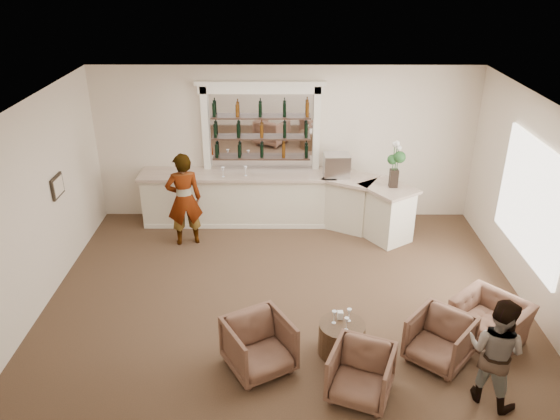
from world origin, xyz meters
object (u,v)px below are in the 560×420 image
(espresso_machine, at_px, (337,165))
(cocktail_table, at_px, (341,338))
(bar_counter, at_px, (277,200))
(guest, at_px, (496,352))
(armchair_left, at_px, (259,345))
(armchair_right, at_px, (440,340))
(armchair_center, at_px, (361,373))
(flower_vase, at_px, (395,161))
(sommelier, at_px, (184,199))
(armchair_far, at_px, (490,320))

(espresso_machine, bearing_deg, cocktail_table, -94.95)
(cocktail_table, bearing_deg, bar_counter, 103.18)
(cocktail_table, height_order, guest, guest)
(bar_counter, distance_m, guest, 5.77)
(bar_counter, xyz_separation_m, armchair_left, (-0.22, -4.47, -0.18))
(cocktail_table, bearing_deg, armchair_right, -6.97)
(armchair_center, bearing_deg, armchair_right, 51.13)
(espresso_machine, bearing_deg, flower_vase, -29.89)
(bar_counter, xyz_separation_m, armchair_center, (1.13, -5.00, -0.21))
(sommelier, height_order, armchair_center, sommelier)
(flower_vase, bearing_deg, espresso_machine, 151.60)
(guest, height_order, espresso_machine, espresso_machine)
(flower_vase, bearing_deg, bar_counter, 165.71)
(armchair_left, relative_size, armchair_center, 1.08)
(cocktail_table, distance_m, sommelier, 4.40)
(cocktail_table, distance_m, armchair_far, 2.30)
(armchair_left, xyz_separation_m, flower_vase, (2.50, 3.89, 1.28))
(armchair_far, relative_size, espresso_machine, 1.89)
(armchair_left, relative_size, armchair_right, 1.07)
(armchair_right, relative_size, espresso_machine, 1.53)
(cocktail_table, relative_size, armchair_right, 0.83)
(bar_counter, distance_m, armchair_far, 5.00)
(bar_counter, height_order, espresso_machine, espresso_machine)
(cocktail_table, xyz_separation_m, guest, (1.84, -0.90, 0.52))
(armchair_center, bearing_deg, armchair_left, -179.76)
(bar_counter, distance_m, sommelier, 2.02)
(armchair_right, bearing_deg, bar_counter, 159.20)
(armchair_left, relative_size, espresso_machine, 1.64)
(bar_counter, relative_size, guest, 3.72)
(sommelier, distance_m, armchair_center, 5.16)
(bar_counter, xyz_separation_m, espresso_machine, (1.22, -0.01, 0.80))
(bar_counter, relative_size, flower_vase, 6.04)
(bar_counter, height_order, sommelier, sommelier)
(flower_vase, bearing_deg, cocktail_table, -110.35)
(armchair_center, relative_size, espresso_machine, 1.52)
(flower_vase, bearing_deg, guest, -83.38)
(armchair_right, height_order, armchair_far, armchair_right)
(sommelier, xyz_separation_m, armchair_right, (4.15, -3.51, -0.59))
(flower_vase, bearing_deg, armchair_left, -122.78)
(cocktail_table, distance_m, flower_vase, 4.05)
(cocktail_table, xyz_separation_m, armchair_far, (2.27, 0.34, 0.07))
(armchair_left, bearing_deg, armchair_right, -26.12)
(armchair_left, xyz_separation_m, armchair_far, (3.46, 0.67, -0.07))
(espresso_machine, bearing_deg, bar_counter, 178.26)
(sommelier, height_order, armchair_right, sommelier)
(armchair_center, height_order, armchair_far, armchair_center)
(guest, xyz_separation_m, armchair_far, (0.43, 1.24, -0.45))
(espresso_machine, bearing_deg, armchair_right, -76.93)
(bar_counter, height_order, armchair_right, bar_counter)
(sommelier, distance_m, espresso_machine, 3.17)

